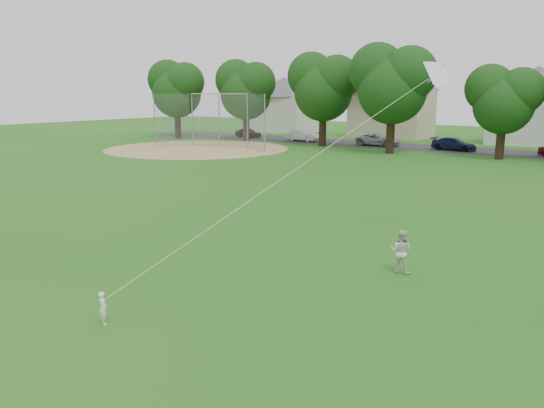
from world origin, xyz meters
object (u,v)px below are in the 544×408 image
Objects in this scene: toddler at (103,308)px; older_boy at (401,251)px; kite at (302,165)px; baseball_backstop at (216,121)px.

older_boy is (4.37, 7.68, 0.27)m from toddler.
older_boy is at bearing 35.06° from kite.
baseball_backstop is (-27.09, 26.80, -0.71)m from kite.
kite is at bearing -44.70° from baseball_backstop.
toddler is 6.88m from kite.
baseball_backstop is at bearing 135.30° from kite.
kite reaches higher than baseball_backstop.
toddler is 0.60× the size of older_boy.
older_boy is 4.07m from kite.
baseball_backstop is at bearing -31.88° from toddler.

